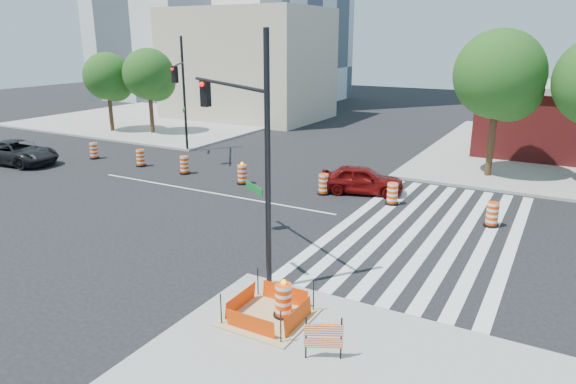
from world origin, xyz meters
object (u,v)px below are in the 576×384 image
(signal_pole_se, at_px, (244,132))
(red_coupe, at_px, (362,179))
(signal_pole_nw, at_px, (181,85))
(dark_suv, at_px, (18,152))

(signal_pole_se, bearing_deg, red_coupe, -59.09)
(red_coupe, distance_m, signal_pole_nw, 13.83)
(red_coupe, bearing_deg, signal_pole_se, 162.40)
(red_coupe, height_order, dark_suv, dark_suv)
(red_coupe, xyz_separation_m, signal_pole_nw, (-13.09, 2.25, 3.83))
(dark_suv, height_order, signal_pole_nw, signal_pole_nw)
(red_coupe, xyz_separation_m, signal_pole_se, (-0.10, -10.09, 3.92))
(red_coupe, relative_size, signal_pole_nw, 0.56)
(red_coupe, bearing_deg, dark_suv, 85.13)
(red_coupe, distance_m, signal_pole_se, 10.82)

